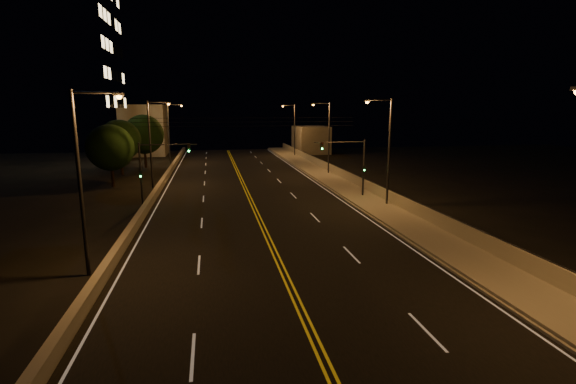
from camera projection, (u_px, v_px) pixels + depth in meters
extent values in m
plane|color=black|center=(327.00, 367.00, 14.15)|extent=(160.00, 160.00, 0.00)
cube|color=black|center=(259.00, 219.00, 33.44)|extent=(18.00, 120.00, 0.02)
cube|color=gray|center=(386.00, 211.00, 35.34)|extent=(3.60, 120.00, 0.30)
cube|color=gray|center=(365.00, 213.00, 35.02)|extent=(0.14, 120.00, 0.15)
cube|color=#A29B87|center=(404.00, 203.00, 35.51)|extent=(0.30, 120.00, 1.00)
cube|color=#A29B87|center=(138.00, 220.00, 31.71)|extent=(0.45, 120.00, 0.73)
cube|color=gray|center=(311.00, 139.00, 84.99)|extent=(6.00, 10.00, 5.33)
cube|color=gray|center=(144.00, 130.00, 79.59)|extent=(8.00, 8.00, 9.54)
cylinder|color=black|center=(404.00, 197.00, 35.41)|extent=(0.06, 120.00, 0.06)
cube|color=silver|center=(147.00, 224.00, 31.90)|extent=(0.12, 116.00, 0.00)
cube|color=silver|center=(361.00, 214.00, 34.97)|extent=(0.12, 116.00, 0.00)
cube|color=gold|center=(257.00, 218.00, 33.41)|extent=(0.12, 116.00, 0.00)
cube|color=gold|center=(261.00, 218.00, 33.46)|extent=(0.12, 116.00, 0.00)
cube|color=silver|center=(193.00, 355.00, 14.78)|extent=(0.12, 3.00, 0.00)
cube|color=silver|center=(199.00, 264.00, 23.47)|extent=(0.12, 3.00, 0.00)
cube|color=silver|center=(202.00, 223.00, 32.15)|extent=(0.12, 3.00, 0.00)
cube|color=silver|center=(203.00, 199.00, 40.83)|extent=(0.12, 3.00, 0.00)
cube|color=silver|center=(204.00, 183.00, 49.51)|extent=(0.12, 3.00, 0.00)
cube|color=silver|center=(205.00, 172.00, 58.19)|extent=(0.12, 3.00, 0.00)
cube|color=silver|center=(206.00, 164.00, 66.88)|extent=(0.12, 3.00, 0.00)
cube|color=silver|center=(206.00, 158.00, 75.56)|extent=(0.12, 3.00, 0.00)
cube|color=silver|center=(207.00, 153.00, 84.24)|extent=(0.12, 3.00, 0.00)
cube|color=silver|center=(427.00, 331.00, 16.39)|extent=(0.12, 3.00, 0.00)
cube|color=silver|center=(351.00, 255.00, 25.07)|extent=(0.12, 3.00, 0.00)
cube|color=silver|center=(315.00, 217.00, 33.76)|extent=(0.12, 3.00, 0.00)
cube|color=silver|center=(293.00, 195.00, 42.44)|extent=(0.12, 3.00, 0.00)
cube|color=silver|center=(279.00, 181.00, 51.12)|extent=(0.12, 3.00, 0.00)
cube|color=silver|center=(269.00, 171.00, 59.80)|extent=(0.12, 3.00, 0.00)
cube|color=silver|center=(261.00, 163.00, 68.48)|extent=(0.12, 3.00, 0.00)
cube|color=silver|center=(256.00, 157.00, 77.17)|extent=(0.12, 3.00, 0.00)
cube|color=silver|center=(251.00, 152.00, 85.85)|extent=(0.12, 3.00, 0.00)
cylinder|color=#2D2D33|center=(389.00, 154.00, 36.63)|extent=(0.20, 0.20, 9.56)
cylinder|color=#2D2D33|center=(379.00, 100.00, 35.54)|extent=(2.20, 0.12, 0.12)
cube|color=#2D2D33|center=(367.00, 101.00, 35.36)|extent=(0.50, 0.25, 0.14)
sphere|color=#FF9E2D|center=(367.00, 102.00, 35.37)|extent=(0.28, 0.28, 0.28)
cylinder|color=#2D2D33|center=(329.00, 139.00, 55.03)|extent=(0.20, 0.20, 9.56)
cylinder|color=#2D2D33|center=(321.00, 103.00, 53.94)|extent=(2.20, 0.12, 0.12)
cube|color=#2D2D33|center=(313.00, 104.00, 53.75)|extent=(0.50, 0.25, 0.14)
sphere|color=#FF9E2D|center=(313.00, 105.00, 53.77)|extent=(0.28, 0.28, 0.28)
cylinder|color=#2D2D33|center=(295.00, 131.00, 77.17)|extent=(0.20, 0.20, 9.56)
cylinder|color=#2D2D33|center=(289.00, 105.00, 76.07)|extent=(2.20, 0.12, 0.12)
cube|color=#2D2D33|center=(283.00, 106.00, 75.89)|extent=(0.50, 0.25, 0.14)
sphere|color=#FF9E2D|center=(283.00, 106.00, 75.91)|extent=(0.28, 0.28, 0.28)
cylinder|color=#2D2D33|center=(80.00, 186.00, 21.13)|extent=(0.20, 0.20, 9.56)
cylinder|color=#2D2D33|center=(95.00, 93.00, 20.43)|extent=(2.20, 0.12, 0.12)
cube|color=#2D2D33|center=(119.00, 94.00, 20.64)|extent=(0.50, 0.25, 0.14)
sphere|color=#FF9E2D|center=(119.00, 96.00, 20.66)|extent=(0.28, 0.28, 0.28)
cylinder|color=#2D2D33|center=(150.00, 145.00, 46.07)|extent=(0.20, 0.20, 9.56)
cylinder|color=#2D2D33|center=(158.00, 102.00, 45.37)|extent=(2.20, 0.12, 0.12)
cube|color=#2D2D33|center=(168.00, 103.00, 45.58)|extent=(0.50, 0.25, 0.14)
sphere|color=#FF9E2D|center=(168.00, 104.00, 45.60)|extent=(0.28, 0.28, 0.28)
cylinder|color=#2D2D33|center=(169.00, 134.00, 67.15)|extent=(0.20, 0.20, 9.56)
cylinder|color=#2D2D33|center=(174.00, 105.00, 66.45)|extent=(2.20, 0.12, 0.12)
cube|color=#2D2D33|center=(181.00, 105.00, 66.66)|extent=(0.50, 0.25, 0.14)
sphere|color=#FF9E2D|center=(181.00, 106.00, 66.68)|extent=(0.28, 0.28, 0.28)
cylinder|color=#2D2D33|center=(364.00, 169.00, 40.68)|extent=(0.18, 0.18, 5.76)
cylinder|color=#2D2D33|center=(340.00, 142.00, 39.71)|extent=(5.00, 0.10, 0.10)
cube|color=black|center=(322.00, 146.00, 39.47)|extent=(0.28, 0.18, 0.80)
sphere|color=#19FF4C|center=(322.00, 149.00, 39.41)|extent=(0.14, 0.14, 0.14)
cube|color=black|center=(364.00, 168.00, 40.51)|extent=(0.22, 0.14, 0.55)
cylinder|color=#2D2D33|center=(141.00, 175.00, 36.96)|extent=(0.18, 0.18, 5.76)
cylinder|color=#2D2D33|center=(168.00, 145.00, 36.89)|extent=(5.00, 0.10, 0.10)
cube|color=black|center=(189.00, 148.00, 37.27)|extent=(0.28, 0.18, 0.80)
sphere|color=#19FF4C|center=(189.00, 151.00, 37.21)|extent=(0.14, 0.14, 0.14)
cube|color=black|center=(141.00, 174.00, 36.79)|extent=(0.22, 0.14, 0.55)
cylinder|color=black|center=(247.00, 126.00, 41.25)|extent=(22.00, 0.03, 0.03)
cylinder|color=black|center=(247.00, 122.00, 41.17)|extent=(22.00, 0.03, 0.03)
cylinder|color=black|center=(247.00, 118.00, 41.09)|extent=(22.00, 0.03, 0.03)
cube|color=gray|center=(25.00, 60.00, 59.03)|extent=(24.00, 15.00, 30.97)
cylinder|color=black|center=(113.00, 176.00, 47.21)|extent=(0.36, 0.36, 2.45)
sphere|color=black|center=(110.00, 148.00, 46.59)|extent=(5.18, 5.18, 5.18)
cylinder|color=black|center=(122.00, 165.00, 55.80)|extent=(0.36, 0.36, 2.57)
sphere|color=black|center=(120.00, 140.00, 55.16)|extent=(5.42, 5.42, 5.42)
cylinder|color=black|center=(145.00, 158.00, 62.86)|extent=(0.36, 0.36, 2.77)
sphere|color=black|center=(144.00, 134.00, 62.16)|extent=(5.85, 5.85, 5.85)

